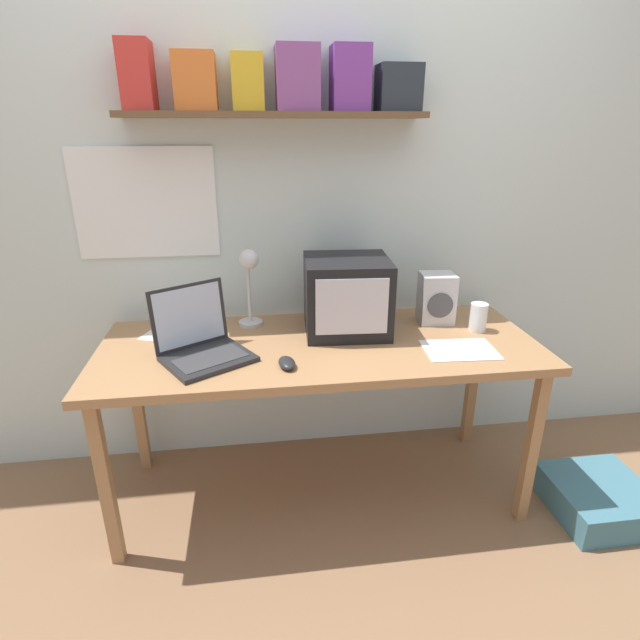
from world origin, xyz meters
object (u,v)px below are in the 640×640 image
corner_desk (320,356)px  loose_paper_near_laptop (460,350)px  juice_glass (478,319)px  space_heater (436,298)px  floor_cushion (599,499)px  crt_monitor (347,296)px  desk_lamp (249,276)px  computer_mouse (287,363)px  laptop (200,340)px  loose_paper_near_monitor (178,335)px

corner_desk → loose_paper_near_laptop: 0.56m
juice_glass → loose_paper_near_laptop: juice_glass is taller
space_heater → floor_cushion: (0.63, -0.47, -0.79)m
crt_monitor → desk_lamp: size_ratio=1.05×
corner_desk → space_heater: size_ratio=8.01×
corner_desk → juice_glass: bearing=3.0°
corner_desk → floor_cushion: bearing=-14.4°
crt_monitor → floor_cushion: (1.05, -0.42, -0.83)m
loose_paper_near_laptop → floor_cushion: 0.94m
juice_glass → computer_mouse: bearing=-164.3°
desk_lamp → space_heater: size_ratio=1.58×
loose_paper_near_laptop → computer_mouse: bearing=-175.6°
laptop → computer_mouse: bearing=-54.6°
corner_desk → loose_paper_near_laptop: bearing=-15.3°
desk_lamp → floor_cushion: (1.45, -0.51, -0.91)m
corner_desk → laptop: size_ratio=4.41×
desk_lamp → corner_desk: bearing=-45.6°
desk_lamp → computer_mouse: desk_lamp is taller
space_heater → floor_cushion: size_ratio=0.56×
computer_mouse → floor_cushion: 1.50m
laptop → loose_paper_near_laptop: laptop is taller
juice_glass → computer_mouse: juice_glass is taller
crt_monitor → floor_cushion: size_ratio=0.93×
desk_lamp → loose_paper_near_monitor: 0.39m
crt_monitor → desk_lamp: bearing=170.7°
crt_monitor → loose_paper_near_laptop: bearing=-29.3°
computer_mouse → loose_paper_near_laptop: (0.69, 0.05, -0.01)m
laptop → loose_paper_near_monitor: bearing=86.8°
desk_lamp → space_heater: 0.83m
laptop → juice_glass: laptop is taller
desk_lamp → juice_glass: bearing=-18.6°
laptop → floor_cushion: 1.82m
laptop → desk_lamp: size_ratio=1.15×
laptop → crt_monitor: bearing=-14.8°
juice_glass → floor_cushion: 0.94m
desk_lamp → loose_paper_near_laptop: desk_lamp is taller
corner_desk → juice_glass: 0.70m
computer_mouse → floor_cushion: size_ratio=0.28×
loose_paper_near_laptop → floor_cushion: loose_paper_near_laptop is taller
desk_lamp → loose_paper_near_laptop: (0.81, -0.35, -0.23)m
laptop → computer_mouse: (0.32, -0.14, -0.05)m
floor_cushion → laptop: bearing=171.6°
juice_glass → crt_monitor: bearing=171.9°
computer_mouse → space_heater: bearing=27.7°
desk_lamp → juice_glass: 1.00m
crt_monitor → loose_paper_near_monitor: 0.73m
desk_lamp → floor_cushion: bearing=-27.9°
juice_glass → floor_cushion: size_ratio=0.31×
corner_desk → desk_lamp: (-0.27, 0.21, 0.30)m
space_heater → loose_paper_near_laptop: space_heater is taller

